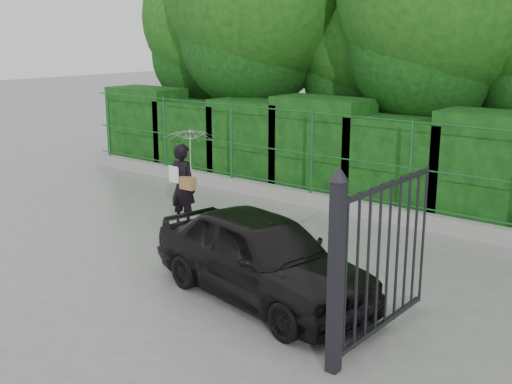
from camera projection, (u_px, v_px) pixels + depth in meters
The scene contains 7 objects.
ground at pixel (142, 256), 10.94m from camera, with size 80.00×80.00×0.00m, color gray.
kerb at pixel (296, 196), 14.29m from camera, with size 14.00×0.25×0.30m, color #9E9E99.
fence at pixel (305, 151), 13.90m from camera, with size 14.13×0.06×1.80m.
hedge at pixel (321, 151), 14.85m from camera, with size 14.20×1.20×2.27m.
gate at pixel (358, 260), 7.29m from camera, with size 0.22×2.33×2.36m.
woman at pixel (187, 163), 12.27m from camera, with size 0.97×0.99×1.94m.
car at pixel (262, 256), 9.07m from camera, with size 1.50×3.72×1.27m, color black.
Camera 1 is at (8.03, -6.81, 3.71)m, focal length 45.00 mm.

